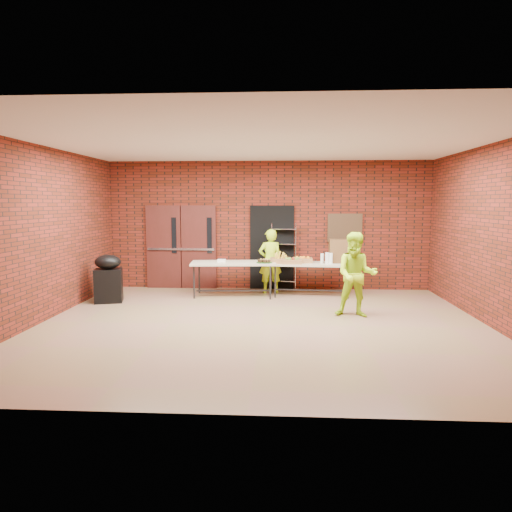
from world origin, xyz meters
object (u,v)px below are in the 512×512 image
Objects in this scene: coffee_dispenser at (338,251)px; table_right at (311,266)px; table_left at (233,265)px; volunteer_woman at (270,261)px; wire_rack at (284,257)px; volunteer_man at (356,275)px; covered_grill at (108,278)px.

table_right is at bearing -169.40° from coffee_dispenser.
volunteer_woman reaches higher than table_left.
wire_rack is 1.08× the size of volunteer_woman.
table_left is at bearing -134.72° from wire_rack.
table_left is 0.95m from volunteer_woman.
wire_rack reaches higher than coffee_dispenser.
coffee_dispenser is 1.63m from volunteer_woman.
table_left is 1.30× the size of volunteer_woman.
table_right is at bearing -36.34° from wire_rack.
volunteer_woman is at bearing 22.98° from table_left.
volunteer_man reaches higher than volunteer_woman.
coffee_dispenser is 0.35× the size of volunteer_woman.
table_right is 1.24× the size of volunteer_woman.
coffee_dispenser is at bearing 102.03° from volunteer_man.
coffee_dispenser is (0.64, 0.12, 0.34)m from table_right.
wire_rack is 0.93m from table_right.
wire_rack reaches higher than volunteer_man.
volunteer_man is (1.37, -2.61, -0.02)m from wire_rack.
volunteer_man is (0.73, -1.96, 0.10)m from table_right.
table_right is at bearing 0.71° from table_left.
coffee_dispenser reaches higher than table_right.
covered_grill is (-3.83, -1.62, -0.31)m from wire_rack.
covered_grill is 0.65× the size of volunteer_man.
table_right is (1.80, 0.18, -0.03)m from table_left.
covered_grill reaches higher than table_left.
table_right is 4.57m from covered_grill.
volunteer_woman is at bearing -119.93° from wire_rack.
wire_rack reaches higher than volunteer_woman.
wire_rack is at bearing 7.98° from covered_grill.
table_right is at bearing 119.88° from volunteer_man.
volunteer_woman is at bearing 174.74° from coffee_dispenser.
coffee_dispenser is 0.34× the size of volunteer_man.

